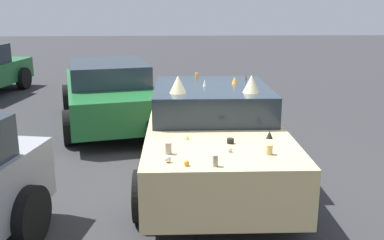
% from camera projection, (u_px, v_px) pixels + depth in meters
% --- Properties ---
extents(ground_plane, '(60.00, 60.00, 0.00)m').
position_uv_depth(ground_plane, '(212.00, 176.00, 6.79)').
color(ground_plane, '#2D2D30').
extents(art_car_decorated, '(4.47, 2.13, 1.62)m').
position_uv_depth(art_car_decorated, '(212.00, 132.00, 6.64)').
color(art_car_decorated, '#D8BC7F').
rests_on(art_car_decorated, ground).
extents(parked_sedan_behind_right, '(4.64, 2.67, 1.37)m').
position_uv_depth(parked_sedan_behind_right, '(108.00, 92.00, 9.61)').
color(parked_sedan_behind_right, '#1E602D').
rests_on(parked_sedan_behind_right, ground).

